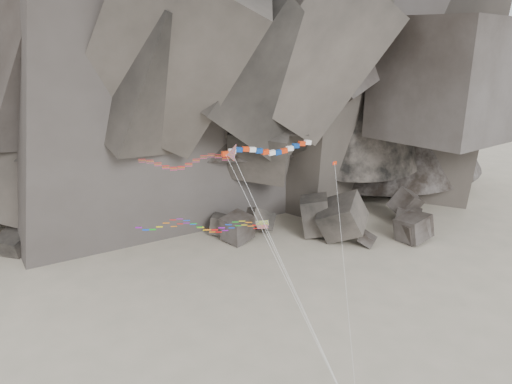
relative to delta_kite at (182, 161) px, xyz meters
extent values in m
plane|color=#A69986|center=(8.66, -1.01, -24.32)|extent=(260.00, 260.00, 0.00)
cube|color=#47423F|center=(40.67, 29.66, -22.42)|extent=(6.28, 5.71, 4.87)
cube|color=#47423F|center=(32.04, 28.81, -23.48)|extent=(4.00, 3.80, 2.77)
cube|color=#47423F|center=(10.09, 34.67, -22.15)|extent=(6.42, 6.84, 5.41)
cube|color=#47423F|center=(28.36, 31.80, -21.62)|extent=(10.84, 9.49, 9.27)
cube|color=#47423F|center=(43.96, 38.97, -21.98)|extent=(7.48, 6.20, 7.25)
cube|color=#47423F|center=(14.72, 37.73, -22.67)|extent=(6.00, 5.16, 5.70)
cube|color=#47423F|center=(40.91, 29.47, -22.24)|extent=(7.31, 6.54, 5.24)
cube|color=#47423F|center=(7.49, 38.49, -22.67)|extent=(4.58, 4.28, 3.95)
cube|color=#47423F|center=(24.74, 35.69, -21.05)|extent=(7.34, 7.89, 7.53)
cube|color=#47423F|center=(43.80, 37.02, -22.88)|extent=(6.29, 6.05, 3.64)
cube|color=#47423F|center=(28.88, 32.63, -23.26)|extent=(4.09, 4.17, 2.95)
cube|color=#47423F|center=(-27.38, 36.99, -22.86)|extent=(6.55, 7.49, 4.65)
cylinder|color=silver|center=(9.54, -6.38, -10.95)|extent=(9.53, 12.39, 23.07)
cube|color=red|center=(4.57, 3.62, -0.38)|extent=(0.80, 0.63, 0.48)
cube|color=white|center=(5.29, 3.77, -0.18)|extent=(0.84, 0.64, 0.53)
cube|color=navy|center=(6.02, 3.88, -0.05)|extent=(0.86, 0.64, 0.56)
cube|color=red|center=(6.74, 3.95, -0.04)|extent=(0.86, 0.64, 0.57)
cube|color=white|center=(7.46, 4.03, -0.14)|extent=(0.85, 0.64, 0.54)
cube|color=navy|center=(8.19, 4.12, -0.33)|extent=(0.81, 0.63, 0.49)
cube|color=red|center=(8.91, 4.26, -0.53)|extent=(0.83, 0.63, 0.52)
cube|color=white|center=(9.64, 4.44, -0.68)|extent=(0.86, 0.64, 0.56)
cube|color=navy|center=(10.36, 4.66, -0.72)|extent=(0.86, 0.64, 0.57)
cube|color=red|center=(11.08, 4.92, -0.65)|extent=(0.85, 0.64, 0.55)
cube|color=white|center=(11.81, 5.19, -0.48)|extent=(0.82, 0.63, 0.50)
cube|color=navy|center=(12.53, 5.45, -0.27)|extent=(0.82, 0.63, 0.51)
cube|color=red|center=(13.26, 5.67, -0.10)|extent=(0.85, 0.64, 0.55)
cube|color=white|center=(13.98, 5.84, -0.03)|extent=(0.86, 0.64, 0.57)
cylinder|color=silver|center=(9.43, -4.56, -11.43)|extent=(9.76, 16.01, 22.12)
cube|color=#D3F50D|center=(7.57, -1.13, -6.45)|extent=(1.36, 0.70, 0.72)
cube|color=#0CB219|center=(7.57, -1.30, -6.72)|extent=(1.13, 0.54, 0.49)
cylinder|color=silver|center=(10.93, -6.84, -14.46)|extent=(6.75, 11.46, 16.04)
cube|color=red|center=(15.21, 0.18, -0.96)|extent=(0.49, 0.22, 0.32)
cube|color=navy|center=(15.05, 0.19, -0.96)|extent=(0.19, 0.11, 0.33)
cylinder|color=silver|center=(14.75, -6.19, -11.72)|extent=(0.95, 12.75, 21.52)
camera|label=1|loc=(-1.24, -46.15, 12.00)|focal=35.00mm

